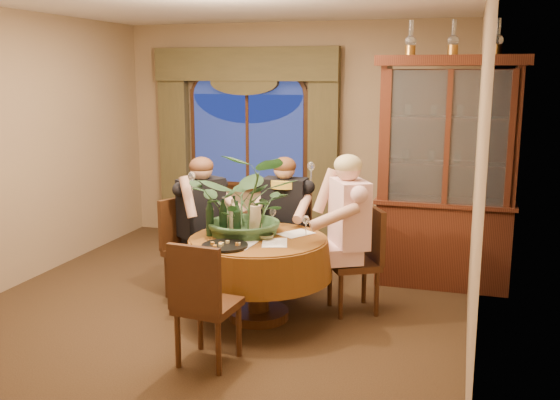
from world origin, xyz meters
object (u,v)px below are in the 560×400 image
(chair_front_left, at_px, (208,302))
(person_pink, at_px, (349,234))
(chair_back, at_px, (191,250))
(wine_bottle_2, at_px, (224,215))
(centerpiece_plant, at_px, (249,164))
(wine_bottle_3, at_px, (237,220))
(chair_right, at_px, (353,261))
(china_cabinet, at_px, (446,174))
(wine_bottle_0, at_px, (223,217))
(chair_back_right, at_px, (286,244))
(oil_lamp_right, at_px, (498,37))
(wine_bottle_1, at_px, (234,214))
(oil_lamp_left, at_px, (411,38))
(dining_table, at_px, (259,278))
(oil_lamp_center, at_px, (453,37))
(stoneware_vase, at_px, (255,220))
(person_scarf, at_px, (285,224))
(olive_bowl, at_px, (265,237))
(person_back, at_px, (202,225))
(wine_bottle_4, at_px, (210,218))
(wine_bottle_5, at_px, (233,217))

(chair_front_left, relative_size, person_pink, 0.65)
(chair_back, distance_m, wine_bottle_2, 0.69)
(centerpiece_plant, xyz_separation_m, wine_bottle_3, (-0.05, -0.18, -0.47))
(chair_back, xyz_separation_m, centerpiece_plant, (0.69, -0.22, 0.90))
(chair_right, xyz_separation_m, person_pink, (-0.04, -0.02, 0.25))
(chair_front_left, bearing_deg, china_cabinet, 60.99)
(wine_bottle_0, distance_m, wine_bottle_3, 0.16)
(chair_back_right, relative_size, wine_bottle_0, 2.91)
(chair_right, xyz_separation_m, chair_back_right, (-0.76, 0.39, 0.00))
(oil_lamp_right, height_order, chair_back_right, oil_lamp_right)
(wine_bottle_1, bearing_deg, oil_lamp_left, 42.45)
(dining_table, xyz_separation_m, china_cabinet, (1.53, 1.43, 0.79))
(wine_bottle_1, relative_size, wine_bottle_2, 1.00)
(wine_bottle_1, bearing_deg, oil_lamp_center, 35.32)
(stoneware_vase, bearing_deg, oil_lamp_center, 39.13)
(oil_lamp_center, bearing_deg, chair_front_left, -124.33)
(person_scarf, height_order, stoneware_vase, person_scarf)
(centerpiece_plant, bearing_deg, wine_bottle_1, 169.53)
(dining_table, relative_size, oil_lamp_left, 3.85)
(olive_bowl, height_order, wine_bottle_1, wine_bottle_1)
(stoneware_vase, distance_m, centerpiece_plant, 0.50)
(centerpiece_plant, bearing_deg, dining_table, -44.82)
(person_back, relative_size, wine_bottle_4, 4.18)
(china_cabinet, distance_m, wine_bottle_4, 2.47)
(person_pink, bearing_deg, chair_back, 63.45)
(dining_table, distance_m, oil_lamp_left, 2.80)
(oil_lamp_left, distance_m, person_scarf, 2.22)
(oil_lamp_center, xyz_separation_m, person_back, (-2.28, -0.94, -1.82))
(wine_bottle_1, bearing_deg, person_pink, 13.87)
(person_scarf, bearing_deg, oil_lamp_center, -158.51)
(dining_table, distance_m, chair_right, 0.89)
(china_cabinet, relative_size, wine_bottle_4, 7.09)
(centerpiece_plant, relative_size, wine_bottle_2, 3.35)
(oil_lamp_left, bearing_deg, chair_back, -150.48)
(oil_lamp_left, height_order, oil_lamp_center, same)
(chair_right, relative_size, chair_front_left, 1.00)
(wine_bottle_5, bearing_deg, person_back, 137.02)
(wine_bottle_2, xyz_separation_m, wine_bottle_4, (-0.08, -0.13, 0.00))
(chair_back, bearing_deg, olive_bowl, 89.84)
(oil_lamp_left, distance_m, wine_bottle_4, 2.68)
(wine_bottle_4, bearing_deg, wine_bottle_3, -0.38)
(person_back, height_order, stoneware_vase, person_back)
(stoneware_vase, xyz_separation_m, wine_bottle_3, (-0.10, -0.19, 0.04))
(china_cabinet, relative_size, stoneware_vase, 9.04)
(oil_lamp_left, relative_size, person_pink, 0.23)
(person_pink, xyz_separation_m, person_back, (-1.49, 0.09, -0.05))
(oil_lamp_center, xyz_separation_m, person_pink, (-0.79, -1.03, -1.77))
(chair_back, xyz_separation_m, olive_bowl, (0.89, -0.38, 0.29))
(person_back, bearing_deg, chair_back, 13.67)
(oil_lamp_right, bearing_deg, wine_bottle_5, -146.83)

